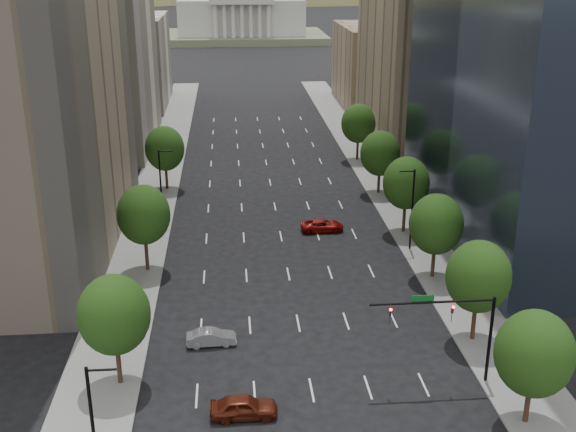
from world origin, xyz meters
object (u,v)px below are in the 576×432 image
object	(u,v)px
traffic_signal	(459,322)
car_red_far	(322,225)
capitol	(241,16)
car_silver	(211,337)
car_maroon	(244,407)

from	to	relation	value
traffic_signal	car_red_far	size ratio (longest dim) A/B	1.86
traffic_signal	car_red_far	world-z (taller)	traffic_signal
capitol	car_red_far	xyz separation A→B (m)	(4.83, -188.50, -7.90)
car_silver	car_red_far	world-z (taller)	car_red_far
capitol	car_maroon	world-z (taller)	capitol
car_maroon	car_red_far	size ratio (longest dim) A/B	0.95
traffic_signal	car_silver	size ratio (longest dim) A/B	2.26
car_maroon	car_red_far	world-z (taller)	car_maroon
traffic_signal	car_maroon	xyz separation A→B (m)	(-15.53, -2.72, -4.38)
capitol	car_silver	distance (m)	212.93
traffic_signal	car_silver	bearing A→B (deg)	158.49
capitol	car_silver	bearing A→B (deg)	-91.99
traffic_signal	car_maroon	distance (m)	16.36
car_maroon	car_red_far	xyz separation A→B (m)	(9.83, 33.93, -0.11)
traffic_signal	car_silver	xyz separation A→B (m)	(-17.90, 7.05, -4.51)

